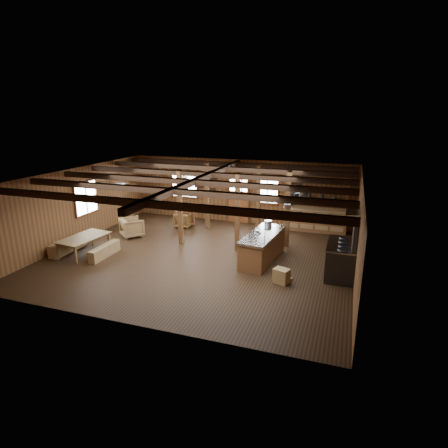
# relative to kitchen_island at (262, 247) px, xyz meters

# --- Properties ---
(room) EXTENTS (10.04, 9.04, 2.84)m
(room) POSITION_rel_kitchen_island_xyz_m (-2.07, -0.37, 0.92)
(room) COLOR black
(room) RESTS_ON ground
(ceiling_joists) EXTENTS (9.80, 8.82, 0.18)m
(ceiling_joists) POSITION_rel_kitchen_island_xyz_m (-2.07, -0.19, 2.20)
(ceiling_joists) COLOR black
(ceiling_joists) RESTS_ON ceiling
(timber_posts) EXTENTS (3.95, 2.35, 2.80)m
(timber_posts) POSITION_rel_kitchen_island_xyz_m (-1.55, 1.71, 0.92)
(timber_posts) COLOR #3F2712
(timber_posts) RESTS_ON floor
(back_door) EXTENTS (1.02, 0.08, 2.15)m
(back_door) POSITION_rel_kitchen_island_xyz_m (-2.07, 4.08, 0.40)
(back_door) COLOR brown
(back_door) RESTS_ON floor
(window_back_left) EXTENTS (1.32, 0.06, 1.32)m
(window_back_left) POSITION_rel_kitchen_island_xyz_m (-4.67, 4.09, 1.12)
(window_back_left) COLOR white
(window_back_left) RESTS_ON wall_back
(window_back_right) EXTENTS (1.02, 0.06, 1.32)m
(window_back_right) POSITION_rel_kitchen_island_xyz_m (-0.77, 4.09, 1.12)
(window_back_right) COLOR white
(window_back_right) RESTS_ON wall_back
(window_left) EXTENTS (0.14, 1.24, 1.32)m
(window_left) POSITION_rel_kitchen_island_xyz_m (-7.03, 0.13, 1.12)
(window_left) COLOR white
(window_left) RESTS_ON wall_back
(notice_boards) EXTENTS (1.08, 0.03, 0.90)m
(notice_boards) POSITION_rel_kitchen_island_xyz_m (-3.57, 4.09, 1.16)
(notice_boards) COLOR silver
(notice_boards) RESTS_ON wall_back
(back_counter) EXTENTS (2.55, 0.60, 2.45)m
(back_counter) POSITION_rel_kitchen_island_xyz_m (1.33, 3.84, 0.12)
(back_counter) COLOR brown
(back_counter) RESTS_ON floor
(pendant_lamps) EXTENTS (1.86, 2.36, 0.66)m
(pendant_lamps) POSITION_rel_kitchen_island_xyz_m (-4.32, 0.63, 1.77)
(pendant_lamps) COLOR #313033
(pendant_lamps) RESTS_ON ceiling
(pot_rack) EXTENTS (0.40, 3.00, 0.44)m
(pot_rack) POSITION_rel_kitchen_island_xyz_m (1.05, -0.03, 1.80)
(pot_rack) COLOR #313033
(pot_rack) RESTS_ON ceiling
(kitchen_island) EXTENTS (1.15, 2.58, 1.20)m
(kitchen_island) POSITION_rel_kitchen_island_xyz_m (0.00, 0.00, 0.00)
(kitchen_island) COLOR brown
(kitchen_island) RESTS_ON floor
(step_stool) EXTENTS (0.57, 0.49, 0.43)m
(step_stool) POSITION_rel_kitchen_island_xyz_m (0.93, -1.51, -0.26)
(step_stool) COLOR olive
(step_stool) RESTS_ON floor
(commercial_range) EXTENTS (0.88, 1.73, 2.13)m
(commercial_range) POSITION_rel_kitchen_island_xyz_m (2.57, -0.39, 0.20)
(commercial_range) COLOR #313033
(commercial_range) RESTS_ON floor
(dining_table) EXTENTS (1.17, 1.86, 0.62)m
(dining_table) POSITION_rel_kitchen_island_xyz_m (-5.97, -1.43, -0.17)
(dining_table) COLOR olive
(dining_table) RESTS_ON floor
(bench_wall) EXTENTS (0.31, 1.63, 0.45)m
(bench_wall) POSITION_rel_kitchen_island_xyz_m (-6.72, -1.43, -0.25)
(bench_wall) COLOR olive
(bench_wall) RESTS_ON floor
(bench_aisle) EXTENTS (0.27, 1.45, 0.40)m
(bench_aisle) POSITION_rel_kitchen_island_xyz_m (-5.19, -1.43, -0.28)
(bench_aisle) COLOR olive
(bench_aisle) RESTS_ON floor
(armchair_a) EXTENTS (1.10, 1.11, 0.76)m
(armchair_a) POSITION_rel_kitchen_island_xyz_m (-4.15, 2.89, -0.10)
(armchair_a) COLOR brown
(armchair_a) RESTS_ON floor
(armchair_b) EXTENTS (0.72, 0.74, 0.63)m
(armchair_b) POSITION_rel_kitchen_island_xyz_m (-4.08, 2.61, -0.16)
(armchair_b) COLOR brown
(armchair_b) RESTS_ON floor
(armchair_c) EXTENTS (1.14, 1.14, 0.75)m
(armchair_c) POSITION_rel_kitchen_island_xyz_m (-5.48, 0.77, -0.10)
(armchair_c) COLOR olive
(armchair_c) RESTS_ON floor
(counter_pot) EXTENTS (0.27, 0.27, 0.16)m
(counter_pot) POSITION_rel_kitchen_island_xyz_m (-0.05, 1.00, 0.54)
(counter_pot) COLOR silver
(counter_pot) RESTS_ON kitchen_island
(bowl) EXTENTS (0.25, 0.25, 0.06)m
(bowl) POSITION_rel_kitchen_island_xyz_m (-0.22, 0.16, 0.49)
(bowl) COLOR silver
(bowl) RESTS_ON kitchen_island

